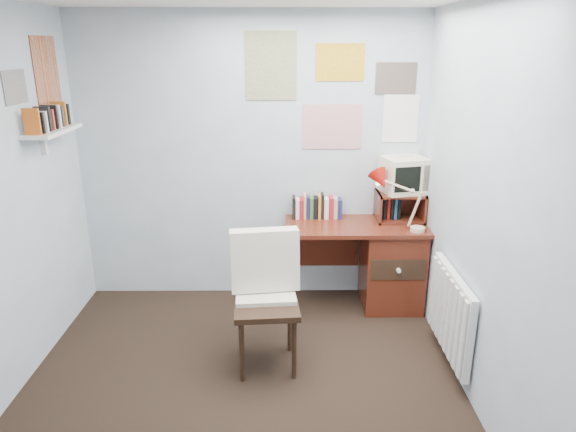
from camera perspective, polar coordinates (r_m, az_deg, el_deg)
name	(u,v)px	position (r m, az deg, el deg)	size (l,w,h in m)	color
ground	(239,417)	(3.47, -5.47, -21.34)	(3.50, 3.50, 0.00)	black
back_wall	(251,161)	(4.51, -4.11, 6.09)	(3.00, 0.02, 2.50)	silver
right_wall	(504,229)	(3.07, 22.86, -1.33)	(0.02, 3.50, 2.50)	silver
desk	(385,262)	(4.60, 10.73, -5.06)	(1.20, 0.55, 0.76)	maroon
desk_chair	(266,306)	(3.65, -2.42, -9.98)	(0.49, 0.47, 0.95)	black
desk_lamp	(419,206)	(4.29, 14.40, 1.14)	(0.31, 0.26, 0.44)	#AF140B
tv_riser	(400,206)	(4.56, 12.29, 1.07)	(0.40, 0.30, 0.25)	maroon
crt_tv	(404,173)	(4.50, 12.72, 4.67)	(0.35, 0.32, 0.33)	beige
book_row	(326,206)	(4.53, 4.30, 1.16)	(0.60, 0.14, 0.22)	maroon
radiator	(451,313)	(3.85, 17.63, -10.24)	(0.09, 0.80, 0.60)	white
wall_shelf	(53,131)	(4.16, -24.69, 8.59)	(0.20, 0.62, 0.24)	white
posters_back	(333,91)	(4.43, 5.05, 13.68)	(1.20, 0.01, 0.90)	white
posters_left	(31,77)	(4.16, -26.62, 13.64)	(0.01, 0.70, 0.60)	white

